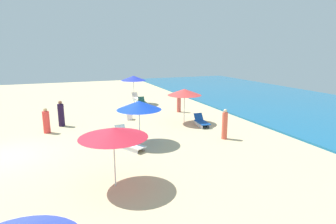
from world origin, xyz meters
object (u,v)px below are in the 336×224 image
umbrella_2 (133,78)px  beachgoer_0 (46,122)px  umbrella_0 (139,105)px  umbrella_4 (113,132)px  lounge_chair_0_0 (123,135)px  beachgoer_3 (61,114)px  lounge_chair_2_0 (142,102)px  lounge_chair_1_0 (202,122)px  beachgoer_1 (179,102)px  beachgoer_2 (225,125)px  cooler_box_0 (130,117)px  lounge_chair_2_1 (137,98)px  lounge_chair_0_1 (131,145)px  umbrella_1 (184,92)px

umbrella_2 → beachgoer_0: umbrella_2 is taller
umbrella_0 → umbrella_4: size_ratio=0.95×
lounge_chair_0_0 → beachgoer_3: beachgoer_3 is taller
lounge_chair_0_0 → lounge_chair_2_0: (-9.07, 3.74, 0.00)m
lounge_chair_1_0 → beachgoer_1: 4.38m
umbrella_2 → beachgoer_2: (11.69, 2.13, -1.55)m
umbrella_4 → beachgoer_0: 8.67m
beachgoer_3 → lounge_chair_1_0: bearing=47.4°
beachgoer_3 → lounge_chair_0_0: bearing=14.2°
lounge_chair_1_0 → beachgoer_2: 2.90m
umbrella_0 → beachgoer_1: umbrella_0 is taller
beachgoer_0 → cooler_box_0: bearing=176.4°
beachgoer_1 → lounge_chair_2_1: bearing=-170.6°
umbrella_0 → beachgoer_0: bearing=-129.6°
beachgoer_1 → cooler_box_0: (0.97, -4.24, -0.56)m
lounge_chair_2_0 → cooler_box_0: size_ratio=2.68×
umbrella_4 → lounge_chair_2_0: bearing=159.9°
lounge_chair_2_0 → beachgoer_0: beachgoer_0 is taller
beachgoer_0 → beachgoer_2: (4.87, 9.29, 0.11)m
beachgoer_1 → beachgoer_2: (7.19, -0.35, 0.03)m
umbrella_4 → cooler_box_0: umbrella_4 is taller
lounge_chair_0_1 → umbrella_1: bearing=10.2°
umbrella_1 → lounge_chair_2_1: size_ratio=1.50×
lounge_chair_0_1 → beachgoer_0: bearing=102.0°
lounge_chair_0_0 → lounge_chair_0_1: bearing=-94.6°
beachgoer_1 → beachgoer_2: beachgoer_2 is taller
umbrella_2 → umbrella_4: umbrella_2 is taller
lounge_chair_0_0 → beachgoer_2: bearing=-25.1°
lounge_chair_2_0 → beachgoer_1: 4.21m
beachgoer_0 → umbrella_4: bearing=89.7°
cooler_box_0 → beachgoer_3: bearing=-69.6°
lounge_chair_2_0 → beachgoer_0: (6.01, -7.70, 0.42)m
cooler_box_0 → umbrella_0: bearing=11.6°
lounge_chair_2_1 → umbrella_1: bearing=-95.0°
beachgoer_2 → umbrella_0: bearing=-7.9°
umbrella_2 → beachgoer_3: umbrella_2 is taller
lounge_chair_0_0 → lounge_chair_2_1: lounge_chair_0_0 is taller
lounge_chair_0_0 → beachgoer_1: 7.83m
umbrella_1 → lounge_chair_2_1: bearing=-175.0°
lounge_chair_0_1 → lounge_chair_2_0: size_ratio=1.25×
lounge_chair_0_0 → lounge_chair_1_0: size_ratio=0.95×
beachgoer_1 → lounge_chair_2_0: bearing=-160.0°
lounge_chair_2_0 → beachgoer_1: beachgoer_1 is taller
lounge_chair_1_0 → umbrella_0: bearing=-153.6°
lounge_chair_0_0 → beachgoer_3: size_ratio=0.89×
beachgoer_3 → lounge_chair_2_0: bearing=103.3°
lounge_chair_0_1 → umbrella_1: 6.24m
umbrella_0 → beachgoer_2: (1.01, 4.62, -1.27)m
lounge_chair_0_0 → lounge_chair_2_0: lounge_chair_0_0 is taller
lounge_chair_0_1 → beachgoer_1: bearing=22.2°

